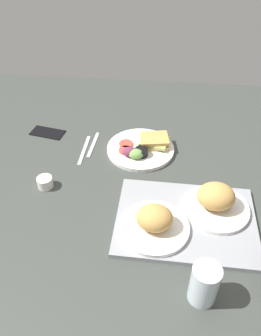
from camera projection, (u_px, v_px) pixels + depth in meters
The scene contains 10 objects.
ground_plane at pixel (136, 174), 132.03cm from camera, with size 190.00×150.00×3.00cm, color #383D38.
serving_tray at pixel (186, 221), 111.49cm from camera, with size 45.00×33.00×1.60cm, color gray.
bread_plate_near at pixel (216, 201), 111.87cm from camera, with size 21.54×21.54×9.82cm.
bread_plate_far at pixel (154, 222), 105.78cm from camera, with size 21.97×21.97×9.13cm.
plate_with_salad at pixel (142, 148), 139.12cm from camera, with size 27.30×27.30×5.40cm.
drinking_glass at pixel (204, 284), 88.40cm from camera, with size 7.56×7.56×12.61cm, color silver.
espresso_cup at pixel (45, 182), 123.44cm from camera, with size 5.60×5.60×4.00cm, color silver.
fork at pixel (93, 144), 143.47cm from camera, with size 17.00×1.40×0.50cm, color #B7B7BC.
knife at pixel (84, 150), 140.69cm from camera, with size 19.00×1.40×0.50cm, color #B7B7BC.
cell_phone at pixel (47, 132), 149.79cm from camera, with size 14.40×7.20×0.80cm, color black.
Camera 1 is at (-7.42, 97.95, 86.78)cm, focal length 36.76 mm.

